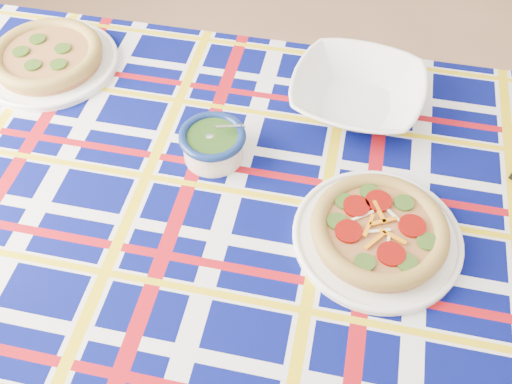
{
  "coord_description": "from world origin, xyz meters",
  "views": [
    {
      "loc": [
        -0.52,
        -1.04,
        1.72
      ],
      "look_at": [
        -0.5,
        -0.35,
        0.84
      ],
      "focal_mm": 40.0,
      "sensor_mm": 36.0,
      "label": 1
    }
  ],
  "objects_px": {
    "dining_table": "(272,245)",
    "pesto_bowl": "(213,142)",
    "main_focaccia_plate": "(379,230)",
    "serving_bowl": "(357,94)"
  },
  "relations": [
    {
      "from": "pesto_bowl",
      "to": "dining_table",
      "type": "bearing_deg",
      "value": -56.58
    },
    {
      "from": "main_focaccia_plate",
      "to": "pesto_bowl",
      "type": "height_order",
      "value": "pesto_bowl"
    },
    {
      "from": "dining_table",
      "to": "pesto_bowl",
      "type": "relative_size",
      "value": 14.1
    },
    {
      "from": "dining_table",
      "to": "main_focaccia_plate",
      "type": "distance_m",
      "value": 0.23
    },
    {
      "from": "dining_table",
      "to": "pesto_bowl",
      "type": "height_order",
      "value": "pesto_bowl"
    },
    {
      "from": "main_focaccia_plate",
      "to": "dining_table",
      "type": "bearing_deg",
      "value": 166.2
    },
    {
      "from": "dining_table",
      "to": "pesto_bowl",
      "type": "bearing_deg",
      "value": 137.28
    },
    {
      "from": "main_focaccia_plate",
      "to": "serving_bowl",
      "type": "bearing_deg",
      "value": 88.28
    },
    {
      "from": "main_focaccia_plate",
      "to": "serving_bowl",
      "type": "xyz_separation_m",
      "value": [
        0.01,
        0.36,
        0.0
      ]
    },
    {
      "from": "dining_table",
      "to": "pesto_bowl",
      "type": "distance_m",
      "value": 0.24
    }
  ]
}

